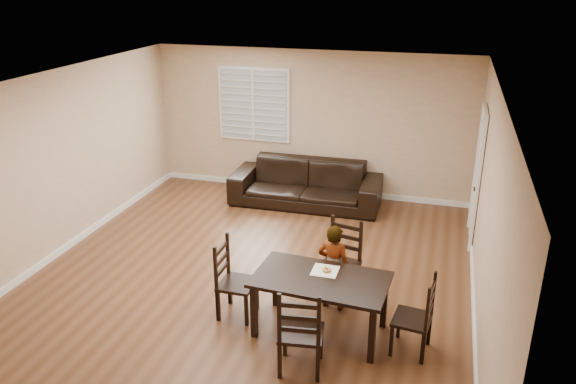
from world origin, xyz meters
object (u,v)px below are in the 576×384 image
(child, at_px, (333,267))
(donut, at_px, (327,269))
(chair_near, at_px, (343,259))
(chair_right, at_px, (423,320))
(chair_far, at_px, (300,338))
(dining_table, at_px, (321,285))
(sofa, at_px, (306,184))
(chair_left, at_px, (228,281))

(child, bearing_deg, donut, 98.31)
(chair_near, bearing_deg, chair_right, -31.89)
(chair_far, bearing_deg, dining_table, -99.80)
(chair_near, bearing_deg, sofa, 126.32)
(chair_far, distance_m, chair_left, 1.45)
(chair_far, distance_m, sofa, 4.73)
(chair_right, relative_size, child, 0.83)
(chair_left, relative_size, donut, 9.20)
(donut, distance_m, sofa, 3.80)
(donut, xyz_separation_m, sofa, (-1.17, 3.60, -0.35))
(sofa, bearing_deg, dining_table, -74.26)
(sofa, bearing_deg, chair_near, -67.38)
(chair_near, distance_m, chair_right, 1.52)
(donut, bearing_deg, chair_far, -93.38)
(chair_near, distance_m, chair_left, 1.56)
(chair_left, xyz_separation_m, donut, (1.21, 0.10, 0.29))
(chair_left, height_order, child, child)
(sofa, bearing_deg, chair_left, -91.66)
(chair_near, relative_size, sofa, 0.38)
(chair_left, height_order, chair_right, chair_left)
(chair_left, distance_m, chair_right, 2.35)
(chair_far, height_order, chair_left, chair_far)
(dining_table, distance_m, donut, 0.21)
(dining_table, height_order, chair_far, chair_far)
(chair_far, relative_size, chair_left, 1.02)
(chair_left, relative_size, chair_right, 1.06)
(chair_left, bearing_deg, chair_near, -54.09)
(chair_near, xyz_separation_m, donut, (-0.05, -0.81, 0.28))
(chair_near, height_order, child, child)
(donut, relative_size, sofa, 0.04)
(dining_table, bearing_deg, child, 90.00)
(dining_table, height_order, child, child)
(donut, bearing_deg, chair_left, -175.11)
(chair_near, xyz_separation_m, child, (-0.05, -0.43, 0.10))
(chair_far, xyz_separation_m, child, (0.06, 1.38, 0.11))
(dining_table, relative_size, chair_right, 1.68)
(chair_left, height_order, donut, chair_left)
(chair_right, distance_m, sofa, 4.49)
(chair_right, relative_size, sofa, 0.35)
(chair_far, bearing_deg, chair_left, -45.63)
(chair_near, height_order, chair_right, chair_near)
(dining_table, bearing_deg, chair_left, -179.60)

